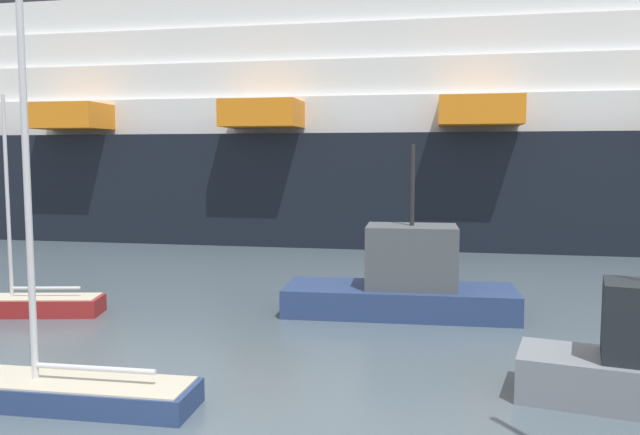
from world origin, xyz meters
TOP-DOWN VIEW (x-y plane):
  - sailboat_1 at (-9.43, 10.33)m, footprint 5.68×2.61m
  - sailboat_3 at (-3.06, 3.11)m, footprint 6.68×1.91m
  - fishing_boat_0 at (4.07, 13.43)m, footprint 8.54×3.49m
  - cruise_ship at (-6.56, 38.10)m, footprint 131.70×23.60m

SIDE VIEW (x-z plane):
  - sailboat_1 at x=-9.43m, z-range -3.53..4.40m
  - sailboat_3 at x=-3.06m, z-range -5.06..6.12m
  - fishing_boat_0 at x=4.07m, z-range -1.94..4.26m
  - cruise_ship at x=-6.56m, z-range -4.16..19.06m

